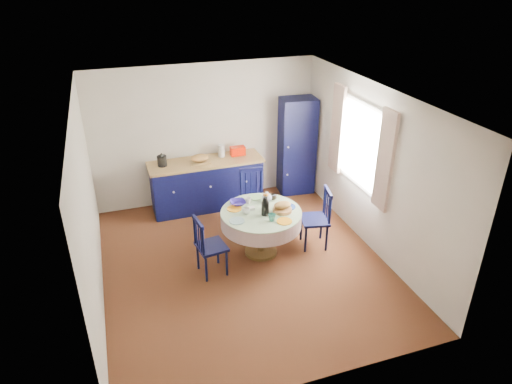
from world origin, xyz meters
TOP-DOWN VIEW (x-y plane):
  - floor at (0.00, 0.00)m, footprint 4.50×4.50m
  - ceiling at (0.00, 0.00)m, footprint 4.50×4.50m
  - wall_back at (0.00, 2.25)m, footprint 4.00×0.02m
  - wall_left at (-2.00, 0.00)m, footprint 0.02×4.50m
  - wall_right at (2.00, 0.00)m, footprint 0.02×4.50m
  - window at (1.95, 0.30)m, footprint 0.10×1.74m
  - kitchen_counter at (-0.10, 1.90)m, footprint 2.00×0.64m
  - pantry_cabinet at (1.66, 2.00)m, footprint 0.68×0.51m
  - dining_table at (0.34, 0.19)m, footprint 1.19×1.19m
  - chair_left at (-0.52, -0.05)m, footprint 0.44×0.46m
  - chair_far at (0.49, 1.07)m, footprint 0.47×0.45m
  - chair_right at (1.22, 0.12)m, footprint 0.49×0.50m
  - mug_a at (0.11, 0.21)m, footprint 0.11×0.11m
  - mug_b at (0.39, -0.10)m, footprint 0.11×0.11m
  - mug_c at (0.63, 0.49)m, footprint 0.11×0.11m
  - mug_d at (0.23, 0.50)m, footprint 0.10×0.10m
  - cobalt_bowl at (0.07, 0.51)m, footprint 0.24×0.24m

SIDE VIEW (x-z plane):
  - floor at x=0.00m, z-range 0.00..0.00m
  - chair_left at x=-0.52m, z-range 0.01..0.91m
  - kitchen_counter at x=-0.10m, z-range -0.11..1.03m
  - chair_right at x=1.22m, z-range 0.01..0.96m
  - chair_far at x=0.49m, z-range 0.01..0.97m
  - dining_table at x=0.34m, z-range 0.10..1.10m
  - cobalt_bowl at x=0.07m, z-range 0.72..0.78m
  - mug_c at x=0.63m, z-range 0.72..0.81m
  - mug_a at x=0.11m, z-range 0.72..0.81m
  - mug_d at x=0.23m, z-range 0.72..0.81m
  - mug_b at x=0.39m, z-range 0.72..0.82m
  - pantry_cabinet at x=1.66m, z-range 0.00..1.82m
  - wall_back at x=0.00m, z-range 0.00..2.50m
  - wall_left at x=-2.00m, z-range 0.00..2.50m
  - wall_right at x=2.00m, z-range 0.00..2.50m
  - window at x=1.95m, z-range 0.80..2.25m
  - ceiling at x=0.00m, z-range 2.50..2.50m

